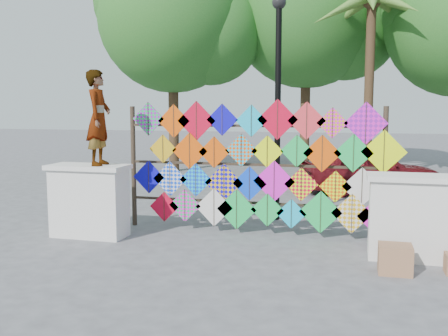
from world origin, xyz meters
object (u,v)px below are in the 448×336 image
at_px(sedan, 369,170).
at_px(lamppost, 278,87).
at_px(vendor_woman, 99,118).
at_px(kite_rack, 257,167).

xyz_separation_m(sedan, lamppost, (-1.91, -3.85, 2.07)).
distance_m(vendor_woman, lamppost, 3.59).
bearing_deg(kite_rack, lamppost, 82.56).
distance_m(sedan, lamppost, 4.77).
height_order(kite_rack, vendor_woman, vendor_woman).
bearing_deg(lamppost, kite_rack, -97.44).
relative_size(kite_rack, vendor_woman, 3.05).
height_order(sedan, lamppost, lamppost).
bearing_deg(sedan, lamppost, 132.41).
bearing_deg(kite_rack, vendor_woman, -160.46).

